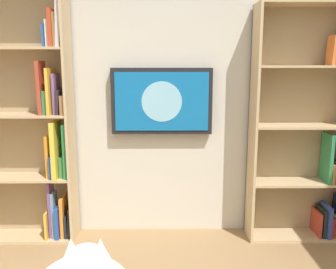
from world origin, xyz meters
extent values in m
cube|color=beige|center=(0.00, -2.23, 1.35)|extent=(4.52, 0.06, 2.70)
cube|color=tan|center=(-0.78, -2.04, 1.02)|extent=(0.02, 0.28, 2.03)
cube|color=tan|center=(-1.23, -2.17, 1.02)|extent=(0.92, 0.01, 2.03)
cube|color=tan|center=(-1.23, -2.04, 0.01)|extent=(0.88, 0.27, 0.02)
cube|color=tan|center=(-1.23, -2.04, 0.51)|extent=(0.88, 0.27, 0.02)
cube|color=tan|center=(-1.23, -2.04, 1.02)|extent=(0.88, 0.27, 0.02)
cube|color=tan|center=(-1.23, -2.04, 1.52)|extent=(0.88, 0.27, 0.02)
cube|color=tan|center=(-1.23, -2.04, 2.02)|extent=(0.88, 0.27, 0.02)
cube|color=yellow|center=(-1.54, -2.03, 0.11)|extent=(0.02, 0.19, 0.19)
cube|color=#B3282D|center=(-1.50, -2.03, 0.11)|extent=(0.04, 0.17, 0.17)
cube|color=#2F439B|center=(-1.46, -2.02, 0.16)|extent=(0.03, 0.22, 0.29)
cube|color=black|center=(-1.43, -2.04, 0.15)|extent=(0.03, 0.21, 0.25)
cube|color=#B13A2C|center=(-1.39, -2.05, 0.13)|extent=(0.02, 0.23, 0.22)
cube|color=black|center=(-1.49, -2.03, 0.62)|extent=(0.03, 0.23, 0.19)
cube|color=#A0713A|center=(-1.46, -2.04, 0.61)|extent=(0.03, 0.24, 0.17)
cube|color=#2E7F4B|center=(-1.43, -2.03, 0.74)|extent=(0.03, 0.21, 0.43)
cube|color=orange|center=(-1.40, -2.04, 1.65)|extent=(0.04, 0.14, 0.24)
cube|color=tan|center=(0.79, -2.04, 1.11)|extent=(0.02, 0.28, 2.22)
cube|color=tan|center=(1.23, -2.17, 1.11)|extent=(0.89, 0.01, 2.22)
cube|color=tan|center=(1.23, -2.04, 0.01)|extent=(0.85, 0.27, 0.02)
cube|color=tan|center=(1.23, -2.04, 0.56)|extent=(0.85, 0.27, 0.02)
cube|color=tan|center=(1.23, -2.04, 1.11)|extent=(0.85, 0.27, 0.02)
cube|color=tan|center=(1.23, -2.04, 1.66)|extent=(0.85, 0.27, 0.02)
cube|color=black|center=(0.83, -2.04, 0.16)|extent=(0.04, 0.18, 0.28)
cube|color=black|center=(0.86, -2.03, 0.12)|extent=(0.02, 0.15, 0.20)
cube|color=orange|center=(0.89, -2.04, 0.20)|extent=(0.03, 0.19, 0.36)
cube|color=#294BA0|center=(0.93, -2.04, 0.16)|extent=(0.03, 0.23, 0.28)
cube|color=#638DAC|center=(0.97, -2.03, 0.23)|extent=(0.03, 0.14, 0.41)
cube|color=#7D4B8E|center=(0.99, -2.03, 0.27)|extent=(0.02, 0.14, 0.50)
cube|color=gold|center=(1.02, -2.04, 0.14)|extent=(0.02, 0.23, 0.24)
cube|color=#2B7E42|center=(0.83, -2.04, 0.81)|extent=(0.03, 0.21, 0.47)
cube|color=#418144|center=(0.87, -2.04, 0.66)|extent=(0.04, 0.14, 0.18)
cube|color=yellow|center=(0.92, -2.02, 0.82)|extent=(0.04, 0.23, 0.49)
cube|color=#294694|center=(0.96, -2.04, 0.67)|extent=(0.02, 0.21, 0.19)
cube|color=orange|center=(0.98, -2.05, 0.75)|extent=(0.03, 0.17, 0.36)
cube|color=#9F663D|center=(0.83, -2.03, 1.20)|extent=(0.03, 0.20, 0.16)
cube|color=#29222B|center=(0.87, -2.02, 1.22)|extent=(0.04, 0.16, 0.20)
cube|color=slate|center=(0.90, -2.04, 1.29)|extent=(0.03, 0.16, 0.34)
cube|color=gold|center=(0.93, -2.02, 1.31)|extent=(0.02, 0.23, 0.38)
cube|color=#3B7B4B|center=(0.97, -2.03, 1.22)|extent=(0.03, 0.19, 0.20)
cube|color=#AC3E2C|center=(1.01, -2.02, 1.34)|extent=(0.04, 0.19, 0.44)
cube|color=silver|center=(0.83, -2.04, 1.88)|extent=(0.05, 0.22, 0.41)
cube|color=olive|center=(0.86, -2.04, 1.81)|extent=(0.02, 0.19, 0.27)
cube|color=#C33C22|center=(0.89, -2.02, 1.82)|extent=(0.03, 0.18, 0.30)
cube|color=beige|center=(0.93, -2.04, 1.78)|extent=(0.03, 0.15, 0.22)
cube|color=#27509A|center=(0.95, -2.04, 1.76)|extent=(0.02, 0.19, 0.18)
cube|color=black|center=(0.01, -2.15, 1.22)|extent=(0.88, 0.06, 0.58)
cube|color=#146BB2|center=(0.01, -2.12, 1.22)|extent=(0.81, 0.01, 0.51)
cylinder|color=#8CCCEA|center=(0.01, -2.11, 1.22)|extent=(0.35, 0.00, 0.35)
cone|color=silver|center=(0.14, 0.26, 1.09)|extent=(0.06, 0.06, 0.07)
cone|color=silver|center=(0.21, 0.26, 1.09)|extent=(0.06, 0.06, 0.07)
cone|color=beige|center=(0.14, 0.26, 1.08)|extent=(0.03, 0.03, 0.05)
cone|color=beige|center=(0.21, 0.26, 1.08)|extent=(0.03, 0.03, 0.05)
camera|label=1|loc=(-0.02, 1.09, 1.53)|focal=39.64mm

